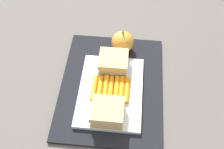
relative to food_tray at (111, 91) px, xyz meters
name	(u,v)px	position (x,y,z in m)	size (l,w,h in m)	color
ground_plane	(112,87)	(0.03, 0.00, -0.02)	(2.40, 2.40, 0.00)	#56514C
lunchbag_mat	(112,86)	(0.03, 0.00, -0.01)	(0.36, 0.28, 0.01)	black
food_tray	(111,91)	(0.00, 0.00, 0.00)	(0.23, 0.17, 0.01)	white
sandwich_half_left	(107,112)	(-0.08, 0.00, 0.03)	(0.07, 0.08, 0.04)	tan
sandwich_half_right	(113,62)	(0.08, 0.00, 0.03)	(0.07, 0.08, 0.04)	tan
carrot_sticks_bundle	(111,89)	(0.00, 0.00, 0.01)	(0.08, 0.10, 0.02)	orange
apple	(123,42)	(0.16, -0.02, 0.03)	(0.07, 0.07, 0.08)	gold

